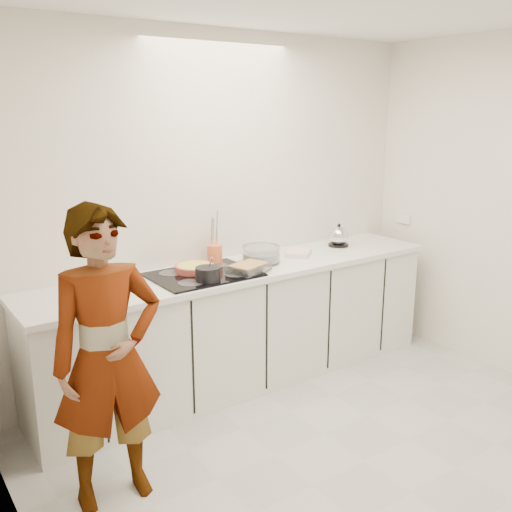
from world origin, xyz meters
TOP-DOWN VIEW (x-y plane):
  - floor at (0.00, 0.00)m, footprint 3.60×3.20m
  - wall_back at (0.00, 1.60)m, footprint 3.60×0.00m
  - wall_left at (-1.80, 0.00)m, footprint 0.00×3.20m
  - base_cabinets at (0.00, 1.28)m, footprint 3.20×0.58m
  - countertop at (0.00, 1.28)m, footprint 3.24×0.64m
  - hob at (-0.35, 1.26)m, footprint 0.72×0.54m
  - tart_dish at (-0.37, 1.35)m, footprint 0.34×0.34m
  - saucepan at (-0.41, 1.09)m, footprint 0.18×0.18m
  - baking_dish at (-0.06, 1.12)m, footprint 0.33×0.28m
  - mixing_bowl at (0.17, 1.30)m, footprint 0.31×0.31m
  - tea_towel at (0.55, 1.32)m, footprint 0.30×0.29m
  - kettle at (1.02, 1.36)m, footprint 0.21×0.21m
  - utensil_crock at (-0.12, 1.49)m, footprint 0.12×0.12m
  - cook at (-1.32, 0.57)m, footprint 0.61×0.42m

SIDE VIEW (x-z plane):
  - floor at x=0.00m, z-range 0.00..0.00m
  - base_cabinets at x=0.00m, z-range 0.00..0.87m
  - cook at x=-1.32m, z-range 0.00..1.60m
  - countertop at x=0.00m, z-range 0.87..0.91m
  - hob at x=-0.35m, z-range 0.91..0.92m
  - tea_towel at x=0.55m, z-range 0.91..0.95m
  - tart_dish at x=-0.37m, z-range 0.93..0.97m
  - baking_dish at x=-0.06m, z-range 0.93..0.98m
  - mixing_bowl at x=0.17m, z-range 0.91..1.04m
  - saucepan at x=-0.41m, z-range 0.89..1.05m
  - utensil_crock at x=-0.12m, z-range 0.91..1.05m
  - kettle at x=1.02m, z-range 0.89..1.09m
  - wall_back at x=0.00m, z-range 0.00..2.60m
  - wall_left at x=-1.80m, z-range 0.00..2.60m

